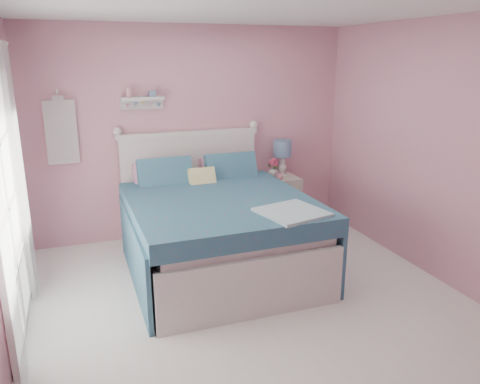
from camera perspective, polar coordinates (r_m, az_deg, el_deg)
floor at (r=4.34m, az=2.44°, el=-14.62°), size 4.50×4.50×0.00m
room_shell at (r=3.78m, az=2.72°, el=6.46°), size 4.50×4.50×4.50m
bed at (r=5.07m, az=-3.00°, el=-4.53°), size 1.83×2.31×1.33m
nightstand at (r=6.27m, az=4.71°, el=-1.23°), size 0.48×0.47×0.70m
table_lamp at (r=6.19m, az=5.18°, el=5.01°), size 0.24×0.24×0.48m
vase at (r=6.17m, az=4.11°, el=2.55°), size 0.17×0.17×0.15m
teacup at (r=6.06m, az=4.71°, el=1.95°), size 0.13×0.13×0.08m
roses at (r=6.14m, az=4.13°, el=3.57°), size 0.14×0.11×0.12m
wall_shelf at (r=5.71m, az=-11.88°, el=10.96°), size 0.50×0.15×0.25m
hanging_dress at (r=5.68m, az=-20.96°, el=6.82°), size 0.34×0.03×0.72m
french_door at (r=4.05m, az=-26.59°, el=-2.06°), size 0.04×1.32×2.16m
curtain_far at (r=4.73m, az=-25.24°, el=1.89°), size 0.04×0.40×2.32m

